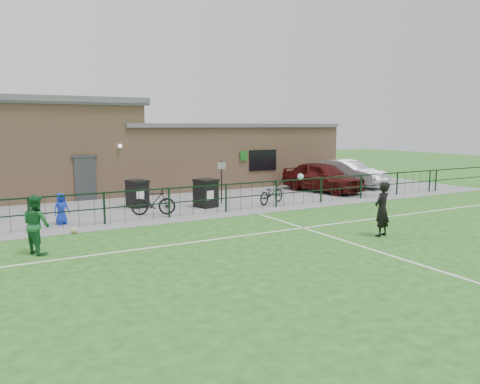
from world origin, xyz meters
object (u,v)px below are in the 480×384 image
wheelie_bin_left (137,195)px  spectator_child (61,209)px  bicycle_d (153,202)px  wheelie_bin_right (206,194)px  car_silver (347,173)px  car_maroon (323,177)px  ball_ground (74,230)px  sign_post (221,182)px  bicycle_e (271,193)px  outfield_player (36,224)px

wheelie_bin_left → spectator_child: spectator_child is taller
wheelie_bin_left → bicycle_d: size_ratio=0.62×
wheelie_bin_right → car_silver: 10.59m
car_maroon → ball_ground: car_maroon is taller
wheelie_bin_left → wheelie_bin_right: bearing=-41.3°
wheelie_bin_left → wheelie_bin_right: wheelie_bin_right is taller
car_silver → bicycle_d: bearing=179.8°
sign_post → car_maroon: 6.68m
sign_post → car_silver: bearing=11.7°
car_maroon → bicycle_d: (-10.27, -2.03, -0.28)m
wheelie_bin_right → ball_ground: (-6.01, -2.45, -0.48)m
bicycle_e → outfield_player: bearing=85.9°
bicycle_e → spectator_child: spectator_child is taller
wheelie_bin_right → outfield_player: (-7.34, -4.51, 0.24)m
sign_post → bicycle_d: 3.86m
ball_ground → bicycle_e: bearing=11.3°
bicycle_d → bicycle_e: bicycle_d is taller
sign_post → spectator_child: size_ratio=1.73×
wheelie_bin_left → bicycle_d: (0.00, -2.15, -0.02)m
wheelie_bin_left → car_silver: bearing=-7.9°
sign_post → bicycle_d: bearing=-162.5°
wheelie_bin_left → ball_ground: size_ratio=4.93×
car_silver → outfield_player: size_ratio=2.85×
car_maroon → outfield_player: (-14.97, -5.87, 0.01)m
bicycle_e → ball_ground: (-9.02, -1.80, -0.39)m
sign_post → wheelie_bin_left: bearing=164.8°
outfield_player → ball_ground: outfield_player is taller
wheelie_bin_left → outfield_player: size_ratio=0.66×
wheelie_bin_right → car_maroon: (7.63, 1.37, 0.23)m
bicycle_d → car_silver: bearing=-55.6°
wheelie_bin_left → bicycle_e: bearing=-32.6°
wheelie_bin_right → spectator_child: 6.19m
wheelie_bin_right → wheelie_bin_left: bearing=136.1°
wheelie_bin_left → ball_ground: 5.19m
wheelie_bin_right → car_maroon: car_maroon is taller
wheelie_bin_left → sign_post: bearing=-27.2°
spectator_child → car_maroon: bearing=-7.6°
bicycle_e → car_silver: bearing=-91.7°
car_silver → ball_ground: (-16.31, -4.86, -0.70)m
bicycle_d → bicycle_e: (5.66, 0.02, -0.05)m
wheelie_bin_left → outfield_player: (-4.70, -5.99, 0.27)m
sign_post → bicycle_e: bearing=-29.5°
car_maroon → spectator_child: (-13.78, -2.14, -0.23)m
wheelie_bin_right → ball_ground: wheelie_bin_right is taller
ball_ground → wheelie_bin_right: bearing=22.1°
wheelie_bin_left → bicycle_d: wheelie_bin_left is taller
sign_post → outfield_player: sign_post is taller
wheelie_bin_left → outfield_player: 7.62m
bicycle_d → bicycle_e: 5.66m
sign_post → spectator_child: sign_post is taller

